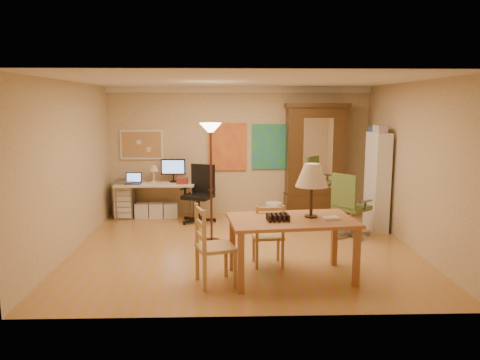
{
  "coord_description": "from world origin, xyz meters",
  "views": [
    {
      "loc": [
        -0.27,
        -7.4,
        2.34
      ],
      "look_at": [
        -0.04,
        0.3,
        1.09
      ],
      "focal_mm": 35.0,
      "sensor_mm": 36.0,
      "label": 1
    }
  ],
  "objects_px": {
    "computer_desk": "(158,197)",
    "office_chair_green": "(350,220)",
    "dining_table": "(299,207)",
    "armoire": "(315,168)",
    "bookshelf": "(377,182)",
    "office_chair_black": "(199,207)"
  },
  "relations": [
    {
      "from": "computer_desk",
      "to": "bookshelf",
      "type": "distance_m",
      "value": 4.39
    },
    {
      "from": "dining_table",
      "to": "armoire",
      "type": "relative_size",
      "value": 0.74
    },
    {
      "from": "dining_table",
      "to": "armoire",
      "type": "height_order",
      "value": "armoire"
    },
    {
      "from": "computer_desk",
      "to": "office_chair_black",
      "type": "relative_size",
      "value": 1.4
    },
    {
      "from": "dining_table",
      "to": "office_chair_green",
      "type": "distance_m",
      "value": 2.4
    },
    {
      "from": "computer_desk",
      "to": "office_chair_black",
      "type": "bearing_deg",
      "value": -24.02
    },
    {
      "from": "computer_desk",
      "to": "office_chair_green",
      "type": "xyz_separation_m",
      "value": [
        3.62,
        -1.53,
        -0.14
      ]
    },
    {
      "from": "office_chair_black",
      "to": "armoire",
      "type": "relative_size",
      "value": 0.49
    },
    {
      "from": "computer_desk",
      "to": "office_chair_green",
      "type": "bearing_deg",
      "value": -22.88
    },
    {
      "from": "dining_table",
      "to": "bookshelf",
      "type": "relative_size",
      "value": 0.96
    },
    {
      "from": "computer_desk",
      "to": "armoire",
      "type": "bearing_deg",
      "value": 1.43
    },
    {
      "from": "office_chair_black",
      "to": "bookshelf",
      "type": "bearing_deg",
      "value": -10.49
    },
    {
      "from": "office_chair_green",
      "to": "bookshelf",
      "type": "height_order",
      "value": "bookshelf"
    },
    {
      "from": "office_chair_green",
      "to": "bookshelf",
      "type": "distance_m",
      "value": 1.01
    },
    {
      "from": "office_chair_black",
      "to": "armoire",
      "type": "xyz_separation_m",
      "value": [
        2.4,
        0.47,
        0.72
      ]
    },
    {
      "from": "computer_desk",
      "to": "office_chair_green",
      "type": "height_order",
      "value": "computer_desk"
    },
    {
      "from": "dining_table",
      "to": "office_chair_green",
      "type": "xyz_separation_m",
      "value": [
        1.22,
        1.95,
        -0.68
      ]
    },
    {
      "from": "dining_table",
      "to": "office_chair_black",
      "type": "relative_size",
      "value": 1.53
    },
    {
      "from": "computer_desk",
      "to": "office_chair_green",
      "type": "relative_size",
      "value": 1.4
    },
    {
      "from": "office_chair_black",
      "to": "office_chair_green",
      "type": "bearing_deg",
      "value": -22.5
    },
    {
      "from": "office_chair_black",
      "to": "armoire",
      "type": "bearing_deg",
      "value": 11.16
    },
    {
      "from": "office_chair_black",
      "to": "office_chair_green",
      "type": "relative_size",
      "value": 1.0
    }
  ]
}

